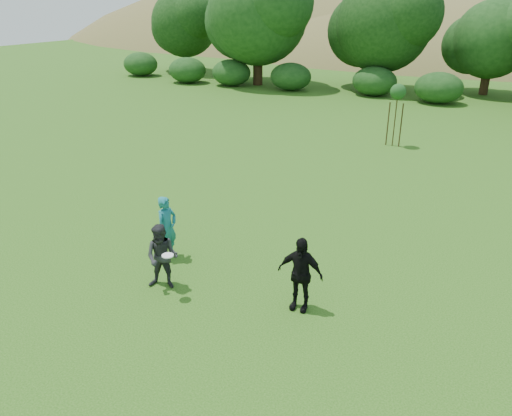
{
  "coord_description": "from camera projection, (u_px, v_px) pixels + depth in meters",
  "views": [
    {
      "loc": [
        6.04,
        -8.01,
        6.46
      ],
      "look_at": [
        0.0,
        3.0,
        1.1
      ],
      "focal_mm": 35.0,
      "sensor_mm": 36.0,
      "label": 1
    }
  ],
  "objects": [
    {
      "name": "hillside",
      "position": [
        471.0,
        134.0,
        71.81
      ],
      "size": [
        150.0,
        72.0,
        52.0
      ],
      "color": "olive",
      "rests_on": "ground"
    },
    {
      "name": "player_grey",
      "position": [
        162.0,
        257.0,
        11.69
      ],
      "size": [
        0.95,
        0.85,
        1.62
      ],
      "primitive_type": "imported",
      "rotation": [
        0.0,
        0.0,
        0.35
      ],
      "color": "#2A2A2D",
      "rests_on": "ground"
    },
    {
      "name": "player_teal",
      "position": [
        167.0,
        228.0,
        13.01
      ],
      "size": [
        0.48,
        0.67,
        1.74
      ],
      "primitive_type": "imported",
      "rotation": [
        0.0,
        0.0,
        1.47
      ],
      "color": "#1A6F77",
      "rests_on": "ground"
    },
    {
      "name": "sapling",
      "position": [
        398.0,
        93.0,
        22.33
      ],
      "size": [
        0.7,
        0.7,
        2.85
      ],
      "color": "#3A2816",
      "rests_on": "ground"
    },
    {
      "name": "tree_row",
      "position": [
        496.0,
        23.0,
        31.46
      ],
      "size": [
        53.92,
        10.38,
        9.62
      ],
      "color": "#3A2616",
      "rests_on": "ground"
    },
    {
      "name": "ground",
      "position": [
        194.0,
        295.0,
        11.66
      ],
      "size": [
        120.0,
        120.0,
        0.0
      ],
      "primitive_type": "plane",
      "color": "#19470C",
      "rests_on": "ground"
    },
    {
      "name": "player_black",
      "position": [
        300.0,
        274.0,
        10.87
      ],
      "size": [
        1.06,
        0.52,
        1.75
      ],
      "primitive_type": "imported",
      "rotation": [
        0.0,
        0.0,
        0.09
      ],
      "color": "black",
      "rests_on": "ground"
    },
    {
      "name": "frisbee",
      "position": [
        168.0,
        255.0,
        11.18
      ],
      "size": [
        0.27,
        0.27,
        0.03
      ],
      "color": "white",
      "rests_on": "ground"
    }
  ]
}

